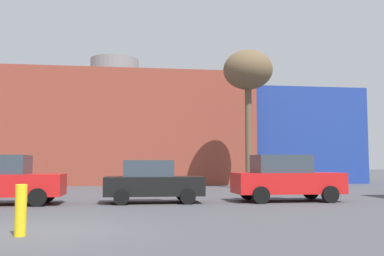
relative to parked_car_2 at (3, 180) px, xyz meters
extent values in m
plane|color=#47474C|center=(2.57, -6.88, -0.91)|extent=(200.00, 200.00, 0.00)
cube|color=brown|center=(3.31, 20.04, 3.22)|extent=(20.85, 12.73, 8.26)
cube|color=navy|center=(18.20, 20.04, 2.76)|extent=(8.93, 11.45, 7.34)
cylinder|color=slate|center=(3.31, 20.04, 8.35)|extent=(4.00, 4.00, 2.00)
cube|color=red|center=(0.07, 0.00, -0.19)|extent=(4.24, 1.82, 0.81)
cylinder|color=black|center=(1.43, 0.93, -0.59)|extent=(0.65, 0.22, 0.65)
cylinder|color=black|center=(1.43, -0.93, -0.59)|extent=(0.65, 0.22, 0.65)
cube|color=black|center=(5.59, 0.00, -0.26)|extent=(3.81, 1.63, 0.73)
cube|color=#333D47|center=(5.37, 0.00, 0.42)|extent=(1.90, 1.45, 0.63)
cylinder|color=black|center=(6.82, 0.84, -0.62)|extent=(0.58, 0.20, 0.58)
cylinder|color=black|center=(6.82, -0.84, -0.62)|extent=(0.58, 0.20, 0.58)
cylinder|color=black|center=(4.37, 0.84, -0.62)|extent=(0.58, 0.20, 0.58)
cylinder|color=black|center=(4.37, -0.84, -0.62)|extent=(0.58, 0.20, 0.58)
cube|color=red|center=(10.99, 0.00, -0.17)|extent=(4.31, 1.85, 0.82)
cube|color=#333D47|center=(10.73, 0.00, 0.60)|extent=(2.16, 1.64, 0.72)
cylinder|color=black|center=(12.38, 0.94, -0.58)|extent=(0.66, 0.23, 0.66)
cylinder|color=black|center=(12.38, -0.94, -0.58)|extent=(0.66, 0.23, 0.66)
cylinder|color=black|center=(9.60, 0.94, -0.58)|extent=(0.66, 0.23, 0.66)
cylinder|color=black|center=(9.60, -0.94, -0.58)|extent=(0.66, 0.23, 0.66)
cylinder|color=brown|center=(11.87, 9.09, 2.33)|extent=(0.41, 0.41, 6.49)
ellipsoid|color=brown|center=(11.87, 9.09, 6.42)|extent=(3.06, 3.06, 2.45)
cylinder|color=yellow|center=(2.40, -7.60, -0.37)|extent=(0.24, 0.24, 1.08)
camera|label=1|loc=(4.66, -17.48, 0.60)|focal=41.77mm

